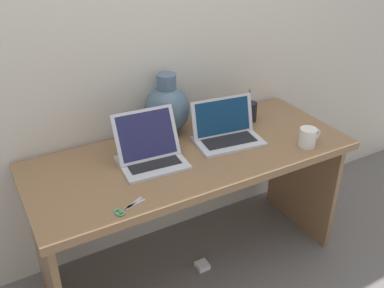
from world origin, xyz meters
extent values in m
plane|color=slate|center=(0.00, 0.00, 0.00)|extent=(6.00, 6.00, 0.00)
cube|color=beige|center=(0.00, 0.37, 1.20)|extent=(4.40, 0.04, 2.40)
cube|color=olive|center=(0.00, 0.00, 0.71)|extent=(1.62, 0.66, 0.04)
cube|color=olive|center=(-0.77, 0.00, 0.35)|extent=(0.03, 0.56, 0.69)
cube|color=olive|center=(0.77, 0.00, 0.35)|extent=(0.03, 0.56, 0.69)
cube|color=silver|center=(-0.21, 0.00, 0.74)|extent=(0.32, 0.27, 0.01)
cube|color=black|center=(-0.21, 0.00, 0.75)|extent=(0.25, 0.17, 0.00)
cube|color=silver|center=(-0.21, 0.07, 0.86)|extent=(0.31, 0.14, 0.22)
cube|color=#23234C|center=(-0.21, 0.07, 0.86)|extent=(0.27, 0.13, 0.20)
cube|color=silver|center=(0.21, 0.00, 0.74)|extent=(0.36, 0.26, 0.01)
cube|color=black|center=(0.21, 0.00, 0.75)|extent=(0.28, 0.16, 0.00)
cube|color=silver|center=(0.22, 0.08, 0.85)|extent=(0.34, 0.10, 0.20)
cube|color=navy|center=(0.22, 0.08, 0.85)|extent=(0.30, 0.09, 0.17)
ellipsoid|color=slate|center=(0.00, 0.27, 0.86)|extent=(0.24, 0.24, 0.26)
cylinder|color=slate|center=(0.00, 0.27, 1.02)|extent=(0.10, 0.10, 0.08)
cylinder|color=white|center=(0.54, -0.22, 0.78)|extent=(0.09, 0.09, 0.10)
torus|color=white|center=(0.60, -0.22, 0.79)|extent=(0.05, 0.01, 0.05)
cylinder|color=black|center=(0.46, 0.15, 0.79)|extent=(0.07, 0.07, 0.11)
cylinder|color=#4CA566|center=(0.45, 0.16, 0.84)|extent=(0.03, 0.03, 0.15)
cylinder|color=#D83359|center=(0.45, 0.16, 0.84)|extent=(0.02, 0.03, 0.15)
cube|color=#B7B7BC|center=(-0.41, -0.24, 0.74)|extent=(0.09, 0.06, 0.00)
cube|color=#B7B7BC|center=(-0.41, -0.25, 0.74)|extent=(0.10, 0.03, 0.00)
torus|color=#4CA566|center=(-0.48, -0.28, 0.74)|extent=(0.04, 0.04, 0.01)
torus|color=#4CA566|center=(-0.49, -0.27, 0.74)|extent=(0.03, 0.04, 0.01)
cube|color=white|center=(0.03, -0.06, 0.01)|extent=(0.07, 0.07, 0.03)
camera|label=1|loc=(-0.90, -1.62, 1.83)|focal=40.71mm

